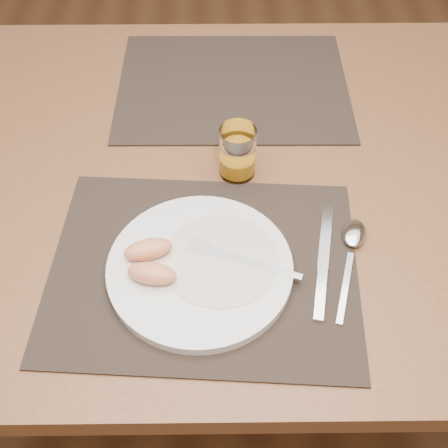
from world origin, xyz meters
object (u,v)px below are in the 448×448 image
table (220,197)px  knife (323,268)px  plate (200,268)px  fork (233,257)px  juice_glass (238,154)px  spoon (353,241)px  placemat_near (204,267)px  placemat_far (233,86)px

table → knife: (0.15, -0.23, 0.09)m
plate → fork: fork is taller
table → juice_glass: 0.13m
fork → spoon: fork is taller
placemat_near → placemat_far: (0.05, 0.44, 0.00)m
placemat_near → spoon: size_ratio=2.37×
table → spoon: 0.28m
placemat_far → fork: size_ratio=2.66×
juice_glass → table: bearing=142.2°
placemat_near → spoon: (0.23, 0.04, 0.01)m
placemat_far → knife: (0.12, -0.45, 0.00)m
placemat_near → juice_glass: bearing=74.7°
placemat_near → knife: knife is taller
spoon → placemat_near: bearing=-169.5°
table → plate: size_ratio=5.19×
knife → juice_glass: bearing=120.6°
placemat_far → knife: bearing=-74.7°
placemat_near → fork: bearing=4.0°
placemat_near → knife: 0.17m
plate → table: bearing=82.6°
juice_glass → fork: bearing=-93.2°
placemat_far → knife: size_ratio=2.06×
table → placemat_far: placemat_far is taller
placemat_far → juice_glass: size_ratio=4.92×
fork → plate: bearing=-167.1°
knife → juice_glass: size_ratio=2.39×
plate → fork: (0.05, 0.01, 0.01)m
placemat_near → juice_glass: (0.05, 0.20, 0.04)m
table → placemat_near: size_ratio=3.11×
placemat_near → plate: size_ratio=1.67×
placemat_far → knife: knife is taller
placemat_near → knife: (0.17, -0.01, 0.00)m
placemat_near → plate: (-0.01, -0.01, 0.01)m
fork → knife: fork is taller
plate → juice_glass: (0.06, 0.21, 0.03)m
placemat_far → spoon: size_ratio=2.37×
plate → fork: size_ratio=1.60×
placemat_near → fork: fork is taller
placemat_far → plate: (-0.06, -0.45, 0.01)m
placemat_near → juice_glass: juice_glass is taller
table → placemat_near: bearing=-96.3°
table → spoon: spoon is taller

